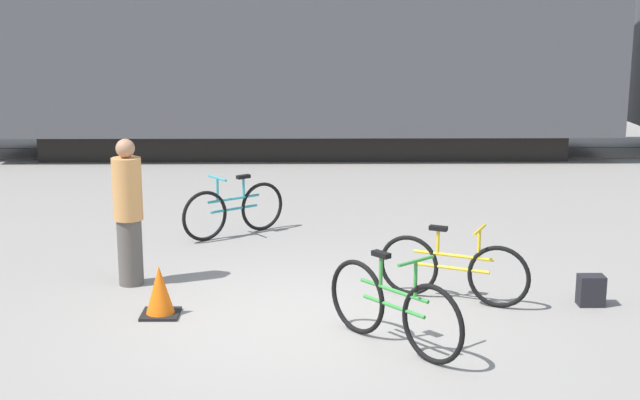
{
  "coord_description": "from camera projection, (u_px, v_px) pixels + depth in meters",
  "views": [
    {
      "loc": [
        0.16,
        -8.84,
        3.27
      ],
      "look_at": [
        0.26,
        0.86,
        1.1
      ],
      "focal_mm": 50.0,
      "sensor_mm": 36.0,
      "label": 1
    }
  ],
  "objects": [
    {
      "name": "bicycle_yellow",
      "position": [
        453.0,
        269.0,
        9.86
      ],
      "size": [
        1.58,
        0.78,
        0.87
      ],
      "color": "black",
      "rests_on": "ground_plane"
    },
    {
      "name": "freight_train",
      "position": [
        303.0,
        26.0,
        18.96
      ],
      "size": [
        41.24,
        2.89,
        5.24
      ],
      "color": "black",
      "rests_on": "ground_plane"
    },
    {
      "name": "rail_far",
      "position": [
        304.0,
        148.0,
        20.26
      ],
      "size": [
        53.24,
        0.07,
        0.01
      ],
      "primitive_type": "cube",
      "color": "#4C4238",
      "rests_on": "ground_plane"
    },
    {
      "name": "traffic_cone",
      "position": [
        160.0,
        293.0,
        9.43
      ],
      "size": [
        0.4,
        0.4,
        0.55
      ],
      "color": "black",
      "rests_on": "ground_plane"
    },
    {
      "name": "person_in_tan",
      "position": [
        128.0,
        212.0,
        10.34
      ],
      "size": [
        0.34,
        0.34,
        1.74
      ],
      "rotation": [
        0.0,
        0.0,
        2.88
      ],
      "color": "#514C47",
      "rests_on": "ground_plane"
    },
    {
      "name": "rail_near",
      "position": [
        304.0,
        159.0,
        18.86
      ],
      "size": [
        53.24,
        0.07,
        0.01
      ],
      "primitive_type": "cube",
      "color": "#4C4238",
      "rests_on": "ground_plane"
    },
    {
      "name": "bicycle_teal",
      "position": [
        234.0,
        210.0,
        12.64
      ],
      "size": [
        1.36,
        1.05,
        0.88
      ],
      "color": "black",
      "rests_on": "ground_plane"
    },
    {
      "name": "ground_plane",
      "position": [
        296.0,
        320.0,
        9.34
      ],
      "size": [
        80.0,
        80.0,
        0.0
      ],
      "primitive_type": "plane",
      "color": "gray"
    },
    {
      "name": "backpack",
      "position": [
        591.0,
        290.0,
        9.76
      ],
      "size": [
        0.28,
        0.2,
        0.34
      ],
      "color": "black",
      "rests_on": "ground_plane"
    },
    {
      "name": "bicycle_green",
      "position": [
        393.0,
        308.0,
        8.52
      ],
      "size": [
        1.18,
        1.39,
        0.95
      ],
      "color": "black",
      "rests_on": "ground_plane"
    }
  ]
}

